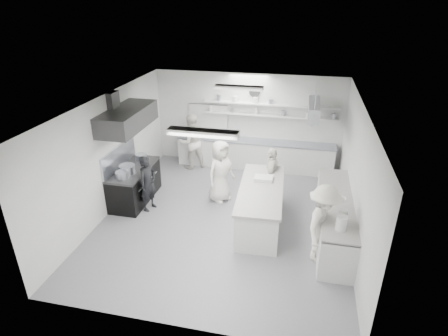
% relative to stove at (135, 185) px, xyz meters
% --- Properties ---
extents(floor, '(6.00, 7.00, 0.02)m').
position_rel_stove_xyz_m(floor, '(2.60, -0.40, -0.46)').
color(floor, gray).
rests_on(floor, ground).
extents(ceiling, '(6.00, 7.00, 0.02)m').
position_rel_stove_xyz_m(ceiling, '(2.60, -0.40, 2.56)').
color(ceiling, silver).
rests_on(ceiling, wall_back).
extents(wall_back, '(6.00, 0.04, 3.00)m').
position_rel_stove_xyz_m(wall_back, '(2.60, 3.10, 1.05)').
color(wall_back, silver).
rests_on(wall_back, floor).
extents(wall_front, '(6.00, 0.04, 3.00)m').
position_rel_stove_xyz_m(wall_front, '(2.60, -3.90, 1.05)').
color(wall_front, silver).
rests_on(wall_front, floor).
extents(wall_left, '(0.04, 7.00, 3.00)m').
position_rel_stove_xyz_m(wall_left, '(-0.40, -0.40, 1.05)').
color(wall_left, silver).
rests_on(wall_left, floor).
extents(wall_right, '(0.04, 7.00, 3.00)m').
position_rel_stove_xyz_m(wall_right, '(5.60, -0.40, 1.05)').
color(wall_right, silver).
rests_on(wall_right, floor).
extents(stove, '(0.80, 1.80, 0.90)m').
position_rel_stove_xyz_m(stove, '(0.00, 0.00, 0.00)').
color(stove, black).
rests_on(stove, floor).
extents(exhaust_hood, '(0.85, 2.00, 0.50)m').
position_rel_stove_xyz_m(exhaust_hood, '(0.00, -0.00, 1.90)').
color(exhaust_hood, '#373738').
rests_on(exhaust_hood, wall_left).
extents(back_counter, '(5.00, 0.60, 0.92)m').
position_rel_stove_xyz_m(back_counter, '(2.90, 2.80, 0.01)').
color(back_counter, silver).
rests_on(back_counter, floor).
extents(shelf_lower, '(4.20, 0.26, 0.04)m').
position_rel_stove_xyz_m(shelf_lower, '(3.30, 2.97, 1.30)').
color(shelf_lower, silver).
rests_on(shelf_lower, wall_back).
extents(shelf_upper, '(4.20, 0.26, 0.04)m').
position_rel_stove_xyz_m(shelf_upper, '(3.30, 2.97, 1.65)').
color(shelf_upper, silver).
rests_on(shelf_upper, wall_back).
extents(pass_through_window, '(1.30, 0.04, 1.00)m').
position_rel_stove_xyz_m(pass_through_window, '(1.30, 3.08, 1.00)').
color(pass_through_window, black).
rests_on(pass_through_window, wall_back).
extents(wall_clock, '(0.32, 0.05, 0.32)m').
position_rel_stove_xyz_m(wall_clock, '(2.80, 3.06, 2.00)').
color(wall_clock, white).
rests_on(wall_clock, wall_back).
extents(right_counter, '(0.74, 3.30, 0.94)m').
position_rel_stove_xyz_m(right_counter, '(5.25, -0.60, 0.02)').
color(right_counter, silver).
rests_on(right_counter, floor).
extents(pot_rack, '(0.30, 1.60, 0.40)m').
position_rel_stove_xyz_m(pot_rack, '(4.60, 2.00, 1.85)').
color(pot_rack, '#A7ACB9').
rests_on(pot_rack, ceiling).
extents(light_fixture_front, '(1.30, 0.25, 0.10)m').
position_rel_stove_xyz_m(light_fixture_front, '(2.60, -2.20, 2.49)').
color(light_fixture_front, silver).
rests_on(light_fixture_front, ceiling).
extents(light_fixture_rear, '(1.30, 0.25, 0.10)m').
position_rel_stove_xyz_m(light_fixture_rear, '(2.60, 1.40, 2.49)').
color(light_fixture_rear, silver).
rests_on(light_fixture_rear, ceiling).
extents(prep_island, '(1.07, 2.60, 0.94)m').
position_rel_stove_xyz_m(prep_island, '(3.50, -0.43, 0.02)').
color(prep_island, silver).
rests_on(prep_island, floor).
extents(stove_pot, '(0.41, 0.41, 0.27)m').
position_rel_stove_xyz_m(stove_pot, '(0.00, -0.31, 0.60)').
color(stove_pot, '#A7ACB9').
rests_on(stove_pot, stove).
extents(cook_stove, '(0.52, 0.64, 1.51)m').
position_rel_stove_xyz_m(cook_stove, '(0.57, -0.37, 0.30)').
color(cook_stove, black).
rests_on(cook_stove, floor).
extents(cook_back, '(1.11, 1.07, 1.80)m').
position_rel_stove_xyz_m(cook_back, '(0.90, 2.38, 0.45)').
color(cook_back, silver).
rests_on(cook_back, floor).
extents(cook_island_left, '(0.93, 1.01, 1.73)m').
position_rel_stove_xyz_m(cook_island_left, '(2.29, 0.51, 0.41)').
color(cook_island_left, silver).
rests_on(cook_island_left, floor).
extents(cook_island_right, '(0.43, 0.94, 1.57)m').
position_rel_stove_xyz_m(cook_island_right, '(3.64, 0.75, 0.33)').
color(cook_island_right, silver).
rests_on(cook_island_right, floor).
extents(cook_right, '(0.96, 1.28, 1.76)m').
position_rel_stove_xyz_m(cook_right, '(4.92, -1.52, 0.43)').
color(cook_right, silver).
rests_on(cook_right, floor).
extents(bowl_island_a, '(0.29, 0.29, 0.06)m').
position_rel_stove_xyz_m(bowl_island_a, '(3.53, 0.15, 0.52)').
color(bowl_island_a, '#A7ACB9').
rests_on(bowl_island_a, prep_island).
extents(bowl_island_b, '(0.22, 0.22, 0.05)m').
position_rel_stove_xyz_m(bowl_island_b, '(3.70, 0.24, 0.52)').
color(bowl_island_b, silver).
rests_on(bowl_island_b, prep_island).
extents(bowl_right, '(0.23, 0.23, 0.05)m').
position_rel_stove_xyz_m(bowl_right, '(5.34, -0.52, 0.52)').
color(bowl_right, silver).
rests_on(bowl_right, right_counter).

